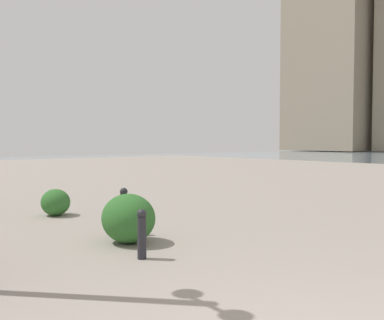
{
  "coord_description": "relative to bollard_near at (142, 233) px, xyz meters",
  "views": [
    {
      "loc": [
        -1.32,
        2.41,
        1.57
      ],
      "look_at": [
        8.0,
        -5.14,
        1.03
      ],
      "focal_mm": 39.14,
      "sensor_mm": 36.0,
      "label": 1
    }
  ],
  "objects": [
    {
      "name": "building_highrise",
      "position": [
        36.56,
        -62.58,
        18.8
      ],
      "size": [
        14.14,
        12.32,
        40.38
      ],
      "color": "gray",
      "rests_on": "ground"
    },
    {
      "name": "bollard_near",
      "position": [
        0.0,
        0.0,
        0.0
      ],
      "size": [
        0.13,
        0.13,
        0.67
      ],
      "color": "#232328",
      "rests_on": "ground"
    },
    {
      "name": "bollard_mid",
      "position": [
        1.43,
        -0.54,
        0.06
      ],
      "size": [
        0.13,
        0.13,
        0.79
      ],
      "color": "#232328",
      "rests_on": "ground"
    },
    {
      "name": "shrub_low",
      "position": [
        3.93,
        -0.33,
        -0.07
      ],
      "size": [
        0.66,
        0.59,
        0.56
      ],
      "color": "#2D6628",
      "rests_on": "ground"
    },
    {
      "name": "shrub_round",
      "position": [
        0.89,
        -0.32,
        0.03
      ],
      "size": [
        0.9,
        0.81,
        0.76
      ],
      "color": "#2D6628",
      "rests_on": "ground"
    }
  ]
}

